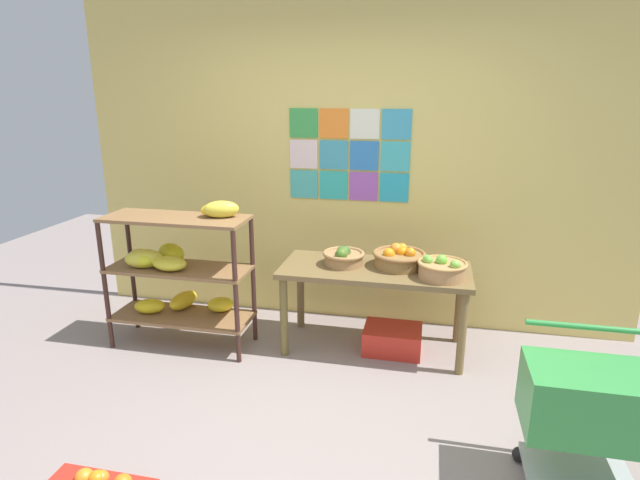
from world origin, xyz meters
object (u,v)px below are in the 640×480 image
at_px(display_table, 375,279).
at_px(shopping_cart, 587,407).
at_px(produce_crate_under_table, 392,339).
at_px(fruit_basket_back_right, 399,258).
at_px(banana_shelf_unit, 178,266).
at_px(fruit_basket_centre, 344,256).
at_px(fruit_basket_left, 442,268).

bearing_deg(display_table, shopping_cart, -46.85).
bearing_deg(produce_crate_under_table, display_table, 174.73).
bearing_deg(fruit_basket_back_right, banana_shelf_unit, -169.89).
distance_m(display_table, fruit_basket_centre, 0.29).
relative_size(display_table, fruit_basket_back_right, 3.53).
bearing_deg(fruit_basket_back_right, shopping_cart, -52.68).
bearing_deg(fruit_basket_back_right, fruit_basket_centre, -172.59).
relative_size(banana_shelf_unit, fruit_basket_left, 3.34).
relative_size(fruit_basket_centre, produce_crate_under_table, 0.73).
relative_size(fruit_basket_back_right, shopping_cart, 0.50).
height_order(display_table, fruit_basket_back_right, fruit_basket_back_right).
relative_size(banana_shelf_unit, produce_crate_under_table, 2.66).
relative_size(display_table, shopping_cart, 1.76).
relative_size(produce_crate_under_table, shopping_cart, 0.55).
relative_size(banana_shelf_unit, fruit_basket_centre, 3.64).
bearing_deg(fruit_basket_centre, produce_crate_under_table, -3.45).
distance_m(display_table, shopping_cart, 1.72).
height_order(fruit_basket_centre, fruit_basket_back_right, fruit_basket_back_right).
xyz_separation_m(display_table, fruit_basket_centre, (-0.24, 0.01, 0.16)).
distance_m(fruit_basket_left, shopping_cart, 1.35).
relative_size(display_table, fruit_basket_left, 4.04).
bearing_deg(shopping_cart, produce_crate_under_table, 138.15).
relative_size(banana_shelf_unit, shopping_cart, 1.45).
bearing_deg(fruit_basket_left, fruit_basket_centre, 170.10).
xyz_separation_m(fruit_basket_back_right, fruit_basket_left, (0.31, -0.18, 0.00)).
bearing_deg(banana_shelf_unit, fruit_basket_left, 3.35).
bearing_deg(shopping_cart, fruit_basket_back_right, 135.97).
distance_m(banana_shelf_unit, shopping_cart, 2.86).
bearing_deg(banana_shelf_unit, shopping_cart, -20.94).
xyz_separation_m(fruit_basket_centre, fruit_basket_back_right, (0.41, 0.05, 0.00)).
bearing_deg(fruit_basket_left, produce_crate_under_table, 162.67).
height_order(fruit_basket_back_right, produce_crate_under_table, fruit_basket_back_right).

